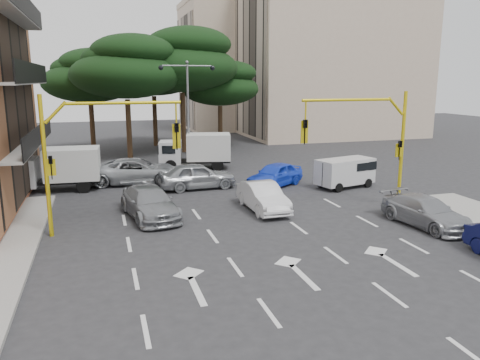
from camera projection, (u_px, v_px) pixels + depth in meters
The scene contains 21 objects.
ground at pixel (257, 232), 20.58m from camera, with size 120.00×120.00×0.00m, color #28282B.
median_strip at pixel (189, 167), 35.54m from camera, with size 1.40×6.00×0.15m, color gray.
apartment_beige_near at pixel (332, 55), 54.17m from camera, with size 20.20×12.15×18.70m.
apartment_beige_far at pixel (244, 66), 63.65m from camera, with size 16.20×12.15×16.70m.
pine_left_near at pixel (127, 67), 38.43m from camera, with size 9.15×9.15×10.23m.
pine_center at pixel (182, 60), 41.56m from camera, with size 9.98×9.98×11.16m.
pine_left_far at pixel (90, 76), 41.48m from camera, with size 8.32×8.32×9.30m.
pine_right at pixel (221, 83), 44.99m from camera, with size 7.49×7.49×8.37m.
pine_back at pixel (154, 69), 45.83m from camera, with size 9.15×9.15×10.23m.
signal_mast_right at pixel (373, 134), 23.53m from camera, with size 5.79×0.37×6.00m.
signal_mast_left at pixel (90, 145), 19.71m from camera, with size 5.79×0.37×6.00m.
street_lamp_center at pixel (188, 95), 34.42m from camera, with size 4.16×0.36×7.77m.
car_white_hatch at pixel (263, 197), 23.86m from camera, with size 1.51×4.33×1.43m, color silver.
car_blue_compact at pixel (275, 175), 29.21m from camera, with size 1.75×4.36×1.48m, color blue.
car_silver_wagon at pixel (149, 203), 22.65m from camera, with size 2.05×5.03×1.46m, color gray.
car_silver_cross_a at pixel (137, 171), 29.99m from camera, with size 2.70×5.85×1.63m, color #A8ACB0.
car_silver_cross_b at pixel (197, 176), 28.61m from camera, with size 1.90×4.72×1.61m, color #A4A7AC.
car_silver_parked at pixel (426, 212), 21.32m from camera, with size 1.88×4.61×1.34m, color #93959B.
van_white at pixel (345, 173), 28.91m from camera, with size 1.66×3.66×1.83m, color silver, non-canonical shape.
box_truck_a at pixel (56, 170), 27.97m from camera, with size 2.19×5.22×2.57m, color silver, non-canonical shape.
box_truck_b at pixel (196, 151), 34.93m from camera, with size 2.24×5.33×2.62m, color silver, non-canonical shape.
Camera 1 is at (-6.34, -18.60, 6.57)m, focal length 35.00 mm.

